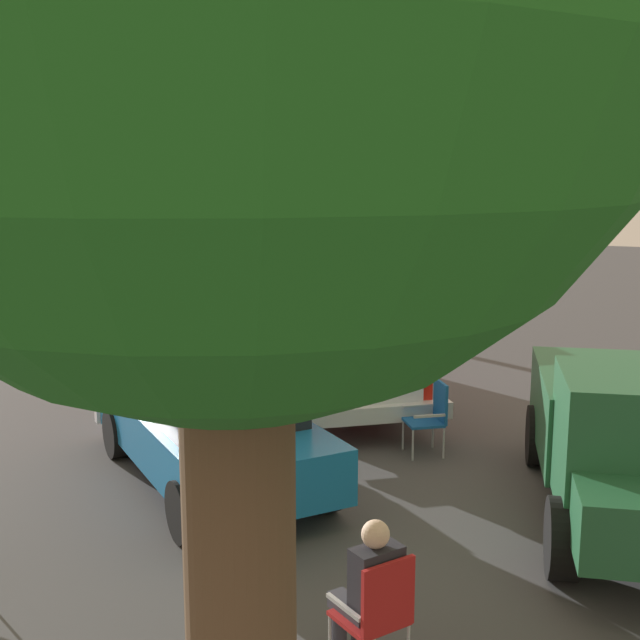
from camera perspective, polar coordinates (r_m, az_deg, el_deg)
The scene contains 8 objects.
ground_plane at distance 14.46m, azimuth 1.53°, elevation -5.05°, with size 60.00×60.00×0.00m, color #424244.
vintage_fire_truck at distance 14.35m, azimuth 0.21°, elevation -0.25°, with size 6.12×5.18×2.59m.
classic_hot_rod at distance 10.39m, azimuth -7.72°, elevation -7.21°, with size 4.25×4.51×1.46m.
parked_pickup at distance 9.75m, azimuth 21.04°, elevation -7.57°, with size 5.05×2.74×1.90m.
lawn_chair_near_truck at distance 6.65m, azimuth 4.10°, elevation -19.44°, with size 0.68×0.69×1.02m.
lawn_chair_spare at distance 11.40m, azimuth 7.82°, elevation -6.40°, with size 0.68×0.68×1.02m.
spectator_seated at distance 6.69m, azimuth 3.40°, elevation -18.17°, with size 0.61×0.65×1.29m.
utility_pole at distance 24.53m, azimuth -8.34°, elevation 10.89°, with size 1.11×1.44×7.80m.
Camera 1 is at (13.08, 4.75, 3.93)m, focal length 45.88 mm.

